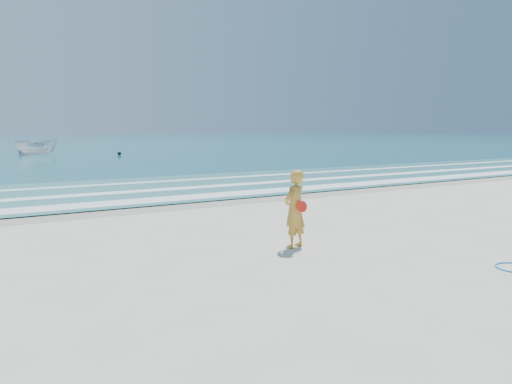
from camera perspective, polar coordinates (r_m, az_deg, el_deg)
ground at (r=11.21m, az=11.68°, el=-7.25°), size 400.00×400.00×0.00m
wet_sand at (r=18.67m, az=-7.54°, el=-1.33°), size 400.00×2.40×0.00m
shallow at (r=23.28m, az=-12.55°, el=0.38°), size 400.00×10.00×0.01m
foam_near at (r=19.84m, az=-9.07°, el=-0.69°), size 400.00×1.40×0.01m
foam_mid at (r=22.53m, az=-11.89°, el=0.19°), size 400.00×0.90×0.01m
foam_far at (r=25.64m, az=-14.37°, el=0.97°), size 400.00×0.60×0.01m
boat at (r=56.21m, az=-23.73°, el=4.78°), size 4.70×2.84×1.70m
buoy at (r=52.28m, az=-15.35°, el=4.27°), size 0.39×0.39×0.39m
woman at (r=11.66m, az=4.44°, el=-1.95°), size 0.77×0.63×1.83m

